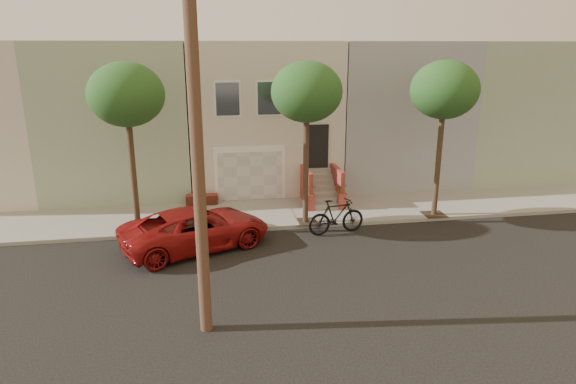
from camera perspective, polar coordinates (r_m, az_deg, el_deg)
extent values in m
plane|color=black|center=(16.40, 1.24, -8.67)|extent=(90.00, 90.00, 0.00)
cube|color=gray|center=(21.27, -1.42, -2.45)|extent=(40.00, 3.70, 0.15)
cube|color=beige|center=(26.15, -3.29, 9.14)|extent=(7.00, 8.00, 7.00)
cube|color=gray|center=(26.31, -18.35, 8.39)|extent=(6.50, 8.00, 7.00)
cube|color=gray|center=(27.71, 11.02, 9.28)|extent=(6.50, 8.00, 7.00)
cube|color=gray|center=(30.57, 22.67, 8.97)|extent=(6.50, 8.00, 7.00)
cube|color=white|center=(22.58, -4.37, 2.14)|extent=(3.20, 0.12, 2.50)
cube|color=silver|center=(22.55, -4.35, 1.85)|extent=(2.90, 0.06, 2.20)
cube|color=gray|center=(21.15, -3.83, -2.35)|extent=(3.20, 3.70, 0.02)
cube|color=brown|center=(22.47, -9.83, -0.86)|extent=(1.40, 0.45, 0.44)
cube|color=black|center=(22.75, 3.41, 5.23)|extent=(1.00, 0.06, 2.00)
cube|color=#3F4751|center=(21.89, -6.94, 10.53)|extent=(1.00, 0.06, 1.40)
cube|color=white|center=(21.91, -6.94, 10.53)|extent=(1.15, 0.05, 1.55)
cube|color=#3F4751|center=(22.04, -2.18, 10.67)|extent=(1.00, 0.06, 1.40)
cube|color=white|center=(22.06, -2.18, 10.68)|extent=(1.15, 0.05, 1.55)
cube|color=#3F4751|center=(22.34, 2.49, 10.75)|extent=(1.00, 0.06, 1.40)
cube|color=white|center=(22.36, 2.48, 10.75)|extent=(1.15, 0.05, 1.55)
cube|color=gray|center=(21.64, 4.35, -1.67)|extent=(1.20, 0.28, 0.20)
cube|color=gray|center=(21.84, 4.19, -0.95)|extent=(1.20, 0.28, 0.20)
cube|color=gray|center=(22.04, 4.03, -0.24)|extent=(1.20, 0.28, 0.20)
cube|color=gray|center=(22.25, 3.87, 0.46)|extent=(1.20, 0.28, 0.20)
cube|color=gray|center=(22.46, 3.72, 1.15)|extent=(1.20, 0.28, 0.20)
cube|color=gray|center=(22.67, 3.57, 1.82)|extent=(1.20, 0.28, 0.20)
cube|color=gray|center=(22.88, 3.42, 2.48)|extent=(1.20, 0.28, 0.20)
cube|color=brown|center=(22.07, 2.11, 0.63)|extent=(0.18, 1.96, 1.60)
cube|color=brown|center=(22.39, 5.62, 0.79)|extent=(0.18, 1.96, 1.60)
cube|color=brown|center=(21.38, 2.56, -1.16)|extent=(0.35, 0.35, 0.70)
imported|color=#1C4619|center=(21.21, 2.58, 0.32)|extent=(0.40, 0.35, 0.45)
cube|color=brown|center=(21.70, 6.18, -0.98)|extent=(0.35, 0.35, 0.70)
imported|color=#1C4619|center=(21.54, 6.23, 0.48)|extent=(0.41, 0.35, 0.45)
cube|color=#2D2116|center=(19.88, -16.75, -4.30)|extent=(0.90, 0.90, 0.02)
cylinder|color=#311F16|center=(19.27, -17.25, 1.54)|extent=(0.22, 0.22, 4.20)
ellipsoid|color=#1C4619|center=(18.76, -18.05, 10.58)|extent=(2.70, 2.57, 2.29)
cube|color=#2D2116|center=(20.06, 2.00, -3.40)|extent=(0.90, 0.90, 0.02)
cylinder|color=#311F16|center=(19.45, 2.06, 2.42)|extent=(0.22, 0.22, 4.20)
ellipsoid|color=#1C4619|center=(18.94, 2.16, 11.40)|extent=(2.70, 2.57, 2.29)
cube|color=#2D2116|center=(21.77, 16.35, -2.46)|extent=(0.90, 0.90, 0.02)
cylinder|color=#311F16|center=(21.21, 16.80, 2.90)|extent=(0.22, 0.22, 4.20)
ellipsoid|color=#1C4619|center=(20.75, 17.51, 11.11)|extent=(2.70, 2.57, 2.29)
cylinder|color=#493021|center=(11.55, -10.46, 6.42)|extent=(0.30, 0.30, 10.00)
imported|color=maroon|center=(17.96, -10.48, -4.14)|extent=(5.79, 4.27, 1.46)
imported|color=black|center=(19.10, 5.57, -2.80)|extent=(2.37, 1.04, 1.38)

